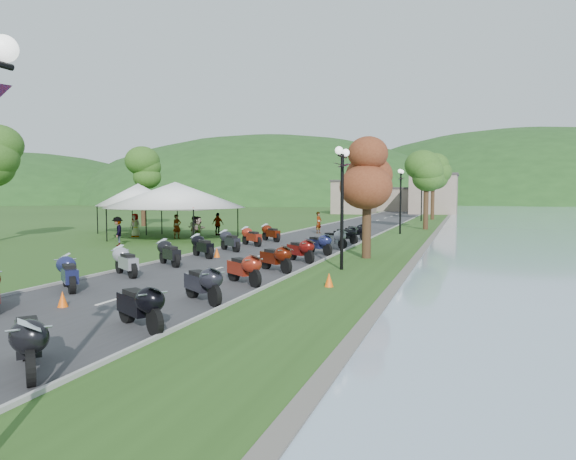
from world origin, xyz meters
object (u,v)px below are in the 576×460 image
(pedestrian_b, at_px, (194,239))
(pedestrian_c, at_px, (118,246))
(pedestrian_a, at_px, (177,238))
(vendor_tent_main, at_px, (176,210))

(pedestrian_b, distance_m, pedestrian_c, 5.89)
(pedestrian_c, bearing_deg, pedestrian_a, 136.89)
(pedestrian_a, bearing_deg, pedestrian_c, -157.99)
(pedestrian_a, bearing_deg, pedestrian_b, -70.10)
(vendor_tent_main, relative_size, pedestrian_c, 3.67)
(vendor_tent_main, bearing_deg, pedestrian_a, 94.47)
(vendor_tent_main, distance_m, pedestrian_a, 2.01)
(vendor_tent_main, xyz_separation_m, pedestrian_a, (-0.01, 0.16, -2.00))
(vendor_tent_main, distance_m, pedestrian_b, 2.47)
(pedestrian_a, bearing_deg, vendor_tent_main, -147.20)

